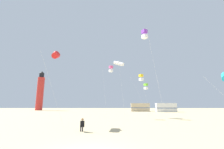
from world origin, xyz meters
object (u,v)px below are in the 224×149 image
Objects in this scene: kite_box_violet at (145,34)px; kite_box_lime at (146,86)px; kite_tube_scarlet at (56,55)px; kite_box_gold at (141,78)px; rv_van_white at (166,108)px; kite_box_rainbow at (111,69)px; kite_tube_white at (119,63)px; rv_van_tan at (140,107)px; lighthouse_distant at (40,92)px; kite_flyer_standing at (82,125)px.

kite_box_lime is at bearing 78.51° from kite_box_violet.
kite_box_violet is 11.48m from kite_tube_scarlet.
kite_box_gold is at bearing 37.88° from kite_tube_scarlet.
kite_box_gold is 27.95m from rv_van_white.
kite_box_rainbow is 1.44× the size of rv_van_white.
kite_tube_white reaches higher than rv_van_white.
kite_box_gold is at bearing -113.91° from rv_van_white.
rv_van_tan is (8.39, 24.83, -9.26)m from kite_tube_white.
lighthouse_distant reaches higher than rv_van_tan.
kite_tube_scarlet is at bearing -175.70° from kite_box_violet.
kite_box_gold is 1.17× the size of rv_van_white.
kite_box_violet is at bearing -76.02° from kite_tube_white.
kite_tube_white is 15.18m from kite_tube_scarlet.
kite_box_rainbow is at bearing -107.58° from rv_van_tan.
kite_tube_scarlet reaches higher than kite_box_lime.
rv_van_tan is (9.95, 27.45, -7.43)m from kite_box_rainbow.
rv_van_white is (20.08, 37.56, 0.78)m from kite_flyer_standing.
kite_box_violet is 0.71× the size of lighthouse_distant.
kite_box_rainbow is at bearing 116.13° from kite_box_violet.
rv_van_tan is (4.55, 28.16, -5.68)m from kite_box_gold.
rv_van_tan is at bearing 157.36° from rv_van_white.
kite_box_lime is 3.20m from kite_box_gold.
lighthouse_distant is at bearing 166.44° from rv_van_white.
kite_tube_white is at bearing 103.98° from kite_box_violet.
rv_van_tan is 8.66m from rv_van_white.
lighthouse_distant is at bearing 136.10° from kite_box_lime.
kite_box_gold is at bearing -138.54° from kite_flyer_standing.
kite_box_rainbow is at bearing 172.50° from kite_box_gold.
rv_van_tan and rv_van_white have the same top height.
kite_tube_scarlet is at bearing -111.41° from rv_van_tan.
kite_box_violet is (6.81, 4.68, 10.69)m from kite_flyer_standing.
kite_box_rainbow reaches higher than kite_box_lime.
kite_flyer_standing is 42.60m from rv_van_white.
kite_box_lime is 0.53× the size of kite_box_violet.
kite_tube_white reaches higher than kite_tube_scarlet.
kite_tube_scarlet is at bearing -60.54° from kite_flyer_standing.
rv_van_tan is at bearing 70.07° from kite_box_rainbow.
kite_tube_scarlet is at bearing -142.12° from kite_box_gold.
kite_tube_white is at bearing -121.35° from kite_flyer_standing.
kite_box_gold reaches higher than kite_flyer_standing.
lighthouse_distant reaches higher than kite_flyer_standing.
kite_box_lime is 0.68× the size of kite_box_rainbow.
kite_box_lime is 0.83× the size of kite_box_gold.
kite_box_gold is at bearing -40.91° from kite_tube_white.
kite_box_rainbow is 30.13m from rv_van_tan.
kite_tube_white is (1.56, 2.62, 1.82)m from kite_box_rainbow.
lighthouse_distant reaches higher than kite_box_lime.
kite_flyer_standing is at bearing -42.45° from kite_tube_scarlet.
lighthouse_distant is at bearing 132.44° from kite_tube_white.
lighthouse_distant is at bearing 129.03° from kite_box_rainbow.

